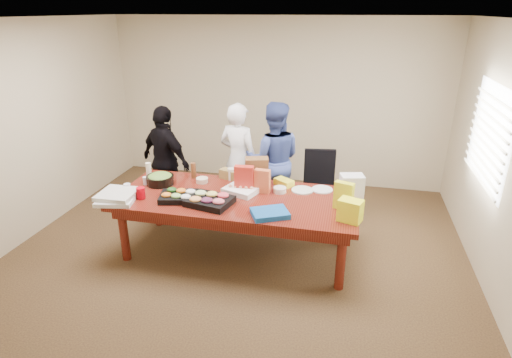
% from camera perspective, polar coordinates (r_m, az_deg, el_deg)
% --- Properties ---
extents(floor, '(5.50, 5.00, 0.02)m').
position_cam_1_polar(floor, '(5.27, -2.52, -9.95)').
color(floor, '#47301E').
rests_on(floor, ground).
extents(ceiling, '(5.50, 5.00, 0.02)m').
position_cam_1_polar(ceiling, '(4.47, -3.14, 21.11)').
color(ceiling, white).
rests_on(ceiling, wall_back).
extents(wall_back, '(5.50, 0.04, 2.70)m').
position_cam_1_polar(wall_back, '(7.05, 2.77, 10.35)').
color(wall_back, beige).
rests_on(wall_back, floor).
extents(wall_front, '(5.50, 0.04, 2.70)m').
position_cam_1_polar(wall_front, '(2.61, -18.13, -12.58)').
color(wall_front, beige).
rests_on(wall_front, floor).
extents(wall_left, '(0.04, 5.00, 2.70)m').
position_cam_1_polar(wall_left, '(6.03, -28.99, 5.55)').
color(wall_left, beige).
rests_on(wall_left, floor).
extents(wall_right, '(0.04, 5.00, 2.70)m').
position_cam_1_polar(wall_right, '(4.78, 30.87, 1.39)').
color(wall_right, beige).
rests_on(wall_right, floor).
extents(window_panel, '(0.03, 1.40, 1.10)m').
position_cam_1_polar(window_panel, '(5.28, 29.12, 5.20)').
color(window_panel, white).
rests_on(window_panel, wall_right).
extents(window_blinds, '(0.04, 1.36, 1.00)m').
position_cam_1_polar(window_blinds, '(5.27, 28.70, 5.24)').
color(window_blinds, beige).
rests_on(window_blinds, wall_right).
extents(conference_table, '(2.80, 1.20, 0.75)m').
position_cam_1_polar(conference_table, '(5.08, -2.59, -6.26)').
color(conference_table, '#4C1C0F').
rests_on(conference_table, floor).
extents(office_chair, '(0.57, 0.57, 1.00)m').
position_cam_1_polar(office_chair, '(5.69, 8.28, -1.84)').
color(office_chair, black).
rests_on(office_chair, floor).
extents(person_center, '(0.67, 0.53, 1.62)m').
position_cam_1_polar(person_center, '(5.95, -2.38, 2.68)').
color(person_center, white).
rests_on(person_center, floor).
extents(person_right, '(0.90, 0.76, 1.65)m').
position_cam_1_polar(person_right, '(5.87, 2.40, 2.58)').
color(person_right, '#394C92').
rests_on(person_right, floor).
extents(person_left, '(1.00, 0.76, 1.58)m').
position_cam_1_polar(person_left, '(6.07, -12.12, 2.39)').
color(person_left, black).
rests_on(person_left, floor).
extents(veggie_tray, '(0.49, 0.42, 0.06)m').
position_cam_1_polar(veggie_tray, '(4.90, -10.43, -2.38)').
color(veggie_tray, black).
rests_on(veggie_tray, conference_table).
extents(fruit_tray, '(0.55, 0.47, 0.07)m').
position_cam_1_polar(fruit_tray, '(4.73, -6.32, -3.01)').
color(fruit_tray, black).
rests_on(fruit_tray, conference_table).
extents(sheet_cake, '(0.45, 0.39, 0.07)m').
position_cam_1_polar(sheet_cake, '(4.99, -2.08, -1.56)').
color(sheet_cake, white).
rests_on(sheet_cake, conference_table).
extents(salad_bowl, '(0.38, 0.38, 0.11)m').
position_cam_1_polar(salad_bowl, '(5.37, -12.88, -0.12)').
color(salad_bowl, black).
rests_on(salad_bowl, conference_table).
extents(chip_bag_blue, '(0.46, 0.42, 0.06)m').
position_cam_1_polar(chip_bag_blue, '(4.46, 1.90, -4.68)').
color(chip_bag_blue, '#1353A0').
rests_on(chip_bag_blue, conference_table).
extents(chip_bag_red, '(0.23, 0.11, 0.33)m').
position_cam_1_polar(chip_bag_red, '(4.97, -1.63, -0.03)').
color(chip_bag_red, red).
rests_on(chip_bag_red, conference_table).
extents(chip_bag_yellow, '(0.22, 0.14, 0.31)m').
position_cam_1_polar(chip_bag_yellow, '(4.65, 11.81, -2.25)').
color(chip_bag_yellow, yellow).
rests_on(chip_bag_yellow, conference_table).
extents(chip_bag_orange, '(0.19, 0.10, 0.29)m').
position_cam_1_polar(chip_bag_orange, '(4.97, 0.86, -0.28)').
color(chip_bag_orange, '#D36438').
rests_on(chip_bag_orange, conference_table).
extents(mayo_jar, '(0.11, 0.11, 0.15)m').
position_cam_1_polar(mayo_jar, '(5.37, -3.35, 0.68)').
color(mayo_jar, silver).
rests_on(mayo_jar, conference_table).
extents(mustard_bottle, '(0.08, 0.08, 0.17)m').
position_cam_1_polar(mustard_bottle, '(5.25, -0.98, 0.29)').
color(mustard_bottle, orange).
rests_on(mustard_bottle, conference_table).
extents(dressing_bottle, '(0.07, 0.07, 0.20)m').
position_cam_1_polar(dressing_bottle, '(5.47, -8.49, 1.16)').
color(dressing_bottle, brown).
rests_on(dressing_bottle, conference_table).
extents(ranch_bottle, '(0.07, 0.07, 0.20)m').
position_cam_1_polar(ranch_bottle, '(5.60, -14.38, 1.16)').
color(ranch_bottle, '#F9F0CE').
rests_on(ranch_bottle, conference_table).
extents(banana_bunch, '(0.27, 0.25, 0.08)m').
position_cam_1_polar(banana_bunch, '(5.21, 3.81, -0.45)').
color(banana_bunch, yellow).
rests_on(banana_bunch, conference_table).
extents(bread_loaf, '(0.32, 0.21, 0.12)m').
position_cam_1_polar(bread_loaf, '(5.40, -3.40, 0.61)').
color(bread_loaf, olive).
rests_on(bread_loaf, conference_table).
extents(kraft_bag, '(0.31, 0.23, 0.37)m').
position_cam_1_polar(kraft_bag, '(5.12, 0.09, 0.91)').
color(kraft_bag, brown).
rests_on(kraft_bag, conference_table).
extents(red_cup, '(0.12, 0.12, 0.13)m').
position_cam_1_polar(red_cup, '(5.01, -15.38, -1.85)').
color(red_cup, '#B6000D').
rests_on(red_cup, conference_table).
extents(clear_cup_a, '(0.09, 0.09, 0.11)m').
position_cam_1_polar(clear_cup_a, '(5.23, -17.07, -1.19)').
color(clear_cup_a, white).
rests_on(clear_cup_a, conference_table).
extents(clear_cup_b, '(0.09, 0.09, 0.10)m').
position_cam_1_polar(clear_cup_b, '(5.40, -14.73, -0.22)').
color(clear_cup_b, silver).
rests_on(clear_cup_b, conference_table).
extents(pizza_box_lower, '(0.48, 0.48, 0.05)m').
position_cam_1_polar(pizza_box_lower, '(5.05, -18.35, -2.57)').
color(pizza_box_lower, white).
rests_on(pizza_box_lower, conference_table).
extents(pizza_box_upper, '(0.42, 0.42, 0.05)m').
position_cam_1_polar(pizza_box_upper, '(5.06, -18.30, -1.96)').
color(pizza_box_upper, silver).
rests_on(pizza_box_upper, pizza_box_lower).
extents(plate_a, '(0.32, 0.32, 0.01)m').
position_cam_1_polar(plate_a, '(5.14, 8.97, -1.42)').
color(plate_a, white).
rests_on(plate_a, conference_table).
extents(plate_b, '(0.27, 0.27, 0.02)m').
position_cam_1_polar(plate_b, '(5.09, 6.31, -1.52)').
color(plate_b, silver).
rests_on(plate_b, conference_table).
extents(dip_bowl_a, '(0.19, 0.19, 0.06)m').
position_cam_1_polar(dip_bowl_a, '(5.02, 3.25, -1.48)').
color(dip_bowl_a, white).
rests_on(dip_bowl_a, conference_table).
extents(dip_bowl_b, '(0.18, 0.18, 0.06)m').
position_cam_1_polar(dip_bowl_b, '(5.33, -7.34, -0.17)').
color(dip_bowl_b, beige).
rests_on(dip_bowl_b, conference_table).
extents(grocery_bag_white, '(0.30, 0.24, 0.28)m').
position_cam_1_polar(grocery_bag_white, '(4.95, 12.85, -0.98)').
color(grocery_bag_white, white).
rests_on(grocery_bag_white, conference_table).
extents(grocery_bag_yellow, '(0.28, 0.23, 0.24)m').
position_cam_1_polar(grocery_bag_yellow, '(4.42, 12.68, -4.20)').
color(grocery_bag_yellow, '#FBFF1A').
rests_on(grocery_bag_yellow, conference_table).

